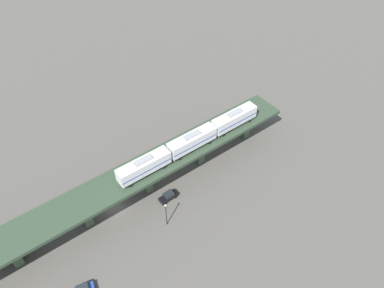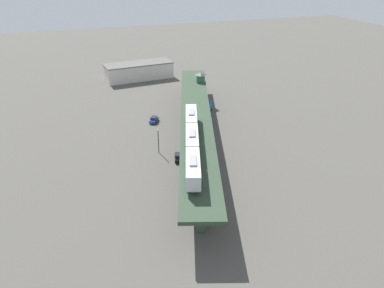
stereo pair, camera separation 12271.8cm
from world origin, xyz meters
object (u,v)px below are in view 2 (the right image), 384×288
object	(u,v)px
street_lamp	(158,139)
warehouse_building	(139,71)
signal_hut	(201,77)
street_car_blue	(154,119)
subway_train	(192,140)
delivery_truck	(206,108)
street_car_black	(178,157)

from	to	relation	value
street_lamp	warehouse_building	xyz separation A→B (m)	(8.83, 68.98, -0.70)
signal_hut	street_lamp	distance (m)	40.60
signal_hut	warehouse_building	world-z (taller)	signal_hut
signal_hut	street_car_blue	xyz separation A→B (m)	(-20.01, -11.85, -8.65)
subway_train	delivery_truck	distance (m)	42.82
warehouse_building	street_lamp	bearing A→B (deg)	-97.30
street_lamp	subway_train	bearing A→B (deg)	-74.67
street_car_black	warehouse_building	xyz separation A→B (m)	(5.00, 74.50, 2.47)
delivery_truck	warehouse_building	xyz separation A→B (m)	(-13.28, 46.38, 1.65)
warehouse_building	subway_train	bearing A→B (deg)	-93.14
street_car_black	warehouse_building	size ratio (longest dim) A/B	0.16
street_car_blue	delivery_truck	distance (m)	18.56
delivery_truck	street_car_blue	bearing A→B (deg)	-174.00
delivery_truck	street_lamp	world-z (taller)	street_lamp
street_car_blue	delivery_truck	world-z (taller)	delivery_truck
signal_hut	delivery_truck	distance (m)	12.73
signal_hut	warehouse_building	size ratio (longest dim) A/B	0.14
delivery_truck	warehouse_building	bearing A→B (deg)	105.98
street_car_black	street_lamp	xyz separation A→B (m)	(-3.83, 5.52, 3.17)
subway_train	street_car_black	distance (m)	13.59
street_car_blue	delivery_truck	xyz separation A→B (m)	(18.44, 1.94, 0.82)
subway_train	signal_hut	xyz separation A→B (m)	(19.48, 47.85, -0.74)
delivery_truck	street_lamp	bearing A→B (deg)	-134.38
street_car_black	street_lamp	size ratio (longest dim) A/B	0.68
street_car_blue	street_lamp	world-z (taller)	street_lamp
street_car_blue	street_car_black	size ratio (longest dim) A/B	0.99
subway_train	street_car_black	xyz separation A→B (m)	(-0.38, 9.81, -9.39)
subway_train	warehouse_building	world-z (taller)	subway_train
street_lamp	warehouse_building	distance (m)	69.55
street_car_blue	street_car_black	distance (m)	26.19
signal_hut	street_car_black	size ratio (longest dim) A/B	0.86
signal_hut	street_car_blue	distance (m)	24.81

